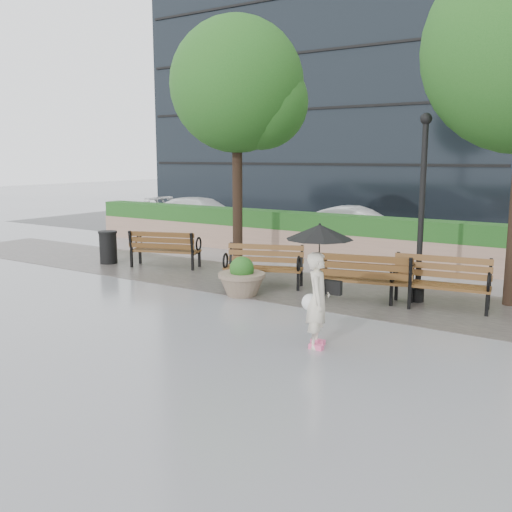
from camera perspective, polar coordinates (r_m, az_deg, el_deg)
The scene contains 15 objects.
ground at distance 10.47m, azimuth 2.84°, elevation -7.21°, with size 100.00×100.00×0.00m, color gray.
cobble_strip at distance 13.05m, azimuth 9.58°, elevation -3.85°, with size 28.00×3.20×0.01m, color #383330.
hedge_wall at distance 16.60m, azimuth 15.27°, elevation 1.20°, with size 24.00×0.80×1.35m.
asphalt_street at distance 20.50m, azimuth 18.71°, elevation 0.76°, with size 40.00×7.00×0.00m, color black.
bench_0 at distance 16.21m, azimuth -9.06°, elevation -0.05°, with size 2.05×1.34×1.03m.
bench_1 at distance 13.61m, azimuth 0.75°, elevation -1.89°, with size 1.97×1.33×0.99m.
bench_2 at distance 12.38m, azimuth 10.84°, elevation -3.16°, with size 2.11×1.24×1.07m.
bench_3 at distance 12.32m, azimuth 17.87°, elevation -3.56°, with size 2.05×1.06×1.05m.
planter_left at distance 12.76m, azimuth -1.43°, elevation -2.45°, with size 1.06×1.06×0.89m.
trash_bin at distance 17.10m, azimuth -14.56°, elevation 0.76°, with size 0.54×0.54×0.90m, color black.
lamppost at distance 12.46m, azimuth 16.17°, elevation 3.35°, with size 0.28×0.28×3.96m.
tree_0 at distance 16.20m, azimuth -1.31°, elevation 16.27°, with size 3.71×3.66×6.84m.
car_left at distance 23.90m, azimuth -5.41°, elevation 4.16°, with size 1.94×4.78×1.39m, color white.
car_right at distance 20.84m, azimuth 10.04°, elevation 3.07°, with size 1.37×3.93×1.30m, color white.
pedestrian at distance 9.24m, azimuth 6.27°, elevation -1.75°, with size 1.09×1.09×2.01m.
Camera 1 is at (5.07, -8.62, 3.09)m, focal length 40.00 mm.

